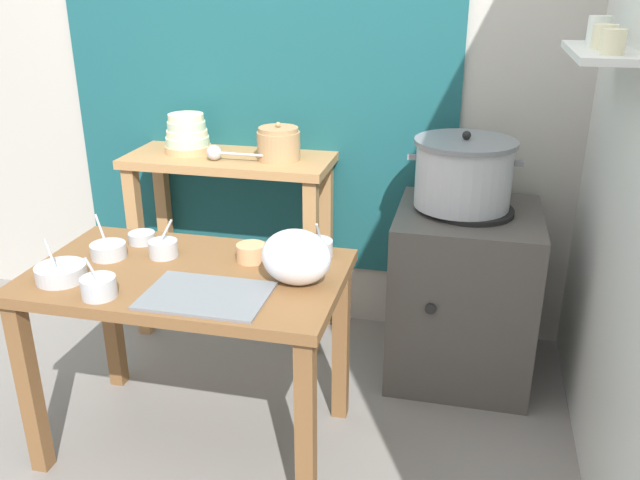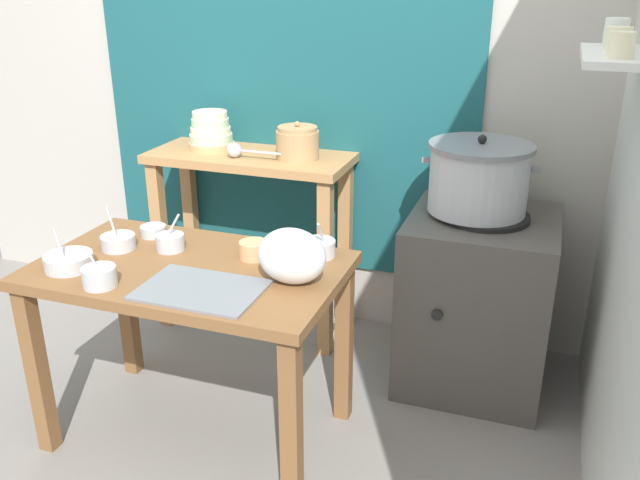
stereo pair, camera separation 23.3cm
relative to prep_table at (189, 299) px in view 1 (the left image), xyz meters
The scene contains 18 objects.
ground_plane 0.61m from the prep_table, 26.35° to the left, with size 9.00×9.00×0.00m, color gray.
wall_back 1.34m from the prep_table, 82.08° to the left, with size 4.40×0.12×2.60m.
prep_table is the anchor object (origin of this frame).
back_shelf_table 0.88m from the prep_table, 100.35° to the left, with size 0.96×0.40×0.90m.
stove_block 1.22m from the prep_table, 37.72° to the left, with size 0.60×0.61×0.78m.
steamer_pot 1.23m from the prep_table, 39.67° to the left, with size 0.47×0.42×0.32m.
clay_pot 0.94m from the prep_table, 84.38° to the left, with size 0.20×0.20×0.17m.
bowl_stack_enamel 1.03m from the prep_table, 112.44° to the left, with size 0.22×0.22×0.18m.
ladle 0.87m from the prep_table, 102.95° to the left, with size 0.31×0.07×0.07m.
serving_tray 0.25m from the prep_table, 49.99° to the right, with size 0.40×0.28×0.01m, color slate.
plastic_bag 0.45m from the prep_table, ahead, with size 0.24×0.16×0.19m, color white.
prep_bowl_0 0.49m from the prep_table, 29.82° to the left, with size 0.12×0.12×0.14m.
prep_bowl_1 0.44m from the prep_table, 156.97° to the right, with size 0.17×0.17×0.15m.
prep_bowl_2 0.35m from the prep_table, 127.94° to the right, with size 0.11×0.11×0.15m.
prep_bowl_3 0.36m from the prep_table, behind, with size 0.13×0.13×0.17m.
prep_bowl_4 0.28m from the prep_table, 35.97° to the left, with size 0.11×0.11×0.06m.
prep_bowl_5 0.37m from the prep_table, 143.15° to the left, with size 0.10×0.10×0.04m.
prep_bowl_6 0.22m from the prep_table, 142.53° to the left, with size 0.11×0.11×0.14m.
Camera 1 is at (0.87, -1.99, 1.70)m, focal length 37.33 mm.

